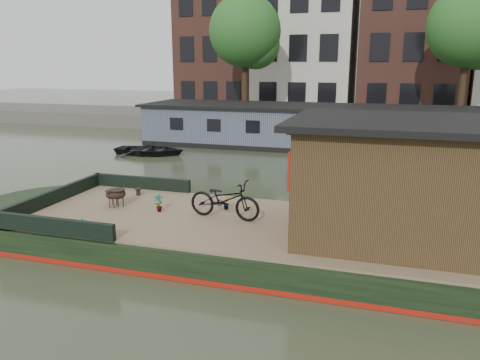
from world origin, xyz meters
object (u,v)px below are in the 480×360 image
(cabin, at_px, (389,178))
(brazier_front, at_px, (118,198))
(dinghy, at_px, (150,147))
(potted_plant_a, at_px, (159,203))
(brazier_rear, at_px, (113,198))
(bicycle, at_px, (225,199))

(cabin, relative_size, brazier_front, 8.83)
(brazier_front, relative_size, dinghy, 0.14)
(potted_plant_a, bearing_deg, brazier_rear, 177.98)
(cabin, xyz_separation_m, bicycle, (-3.55, 0.12, -0.78))
(brazier_rear, bearing_deg, dinghy, 112.94)
(brazier_front, height_order, brazier_rear, brazier_front)
(bicycle, bearing_deg, brazier_rear, 94.61)
(bicycle, xyz_separation_m, potted_plant_a, (-1.68, -0.00, -0.23))
(dinghy, bearing_deg, potted_plant_a, -154.92)
(brazier_rear, bearing_deg, brazier_front, 3.99)
(potted_plant_a, height_order, dinghy, potted_plant_a)
(potted_plant_a, xyz_separation_m, brazier_front, (-1.15, 0.05, 0.01))
(potted_plant_a, xyz_separation_m, brazier_rear, (-1.28, 0.05, -0.01))
(cabin, height_order, dinghy, cabin)
(potted_plant_a, relative_size, brazier_rear, 1.05)
(bicycle, bearing_deg, cabin, -86.47)
(bicycle, xyz_separation_m, brazier_rear, (-2.96, 0.04, -0.24))
(cabin, xyz_separation_m, brazier_front, (-6.38, 0.16, -1.00))
(bicycle, relative_size, brazier_front, 3.79)
(brazier_front, bearing_deg, potted_plant_a, -2.68)
(cabin, relative_size, brazier_rear, 9.65)
(brazier_front, xyz_separation_m, dinghy, (-4.21, 9.65, -0.53))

